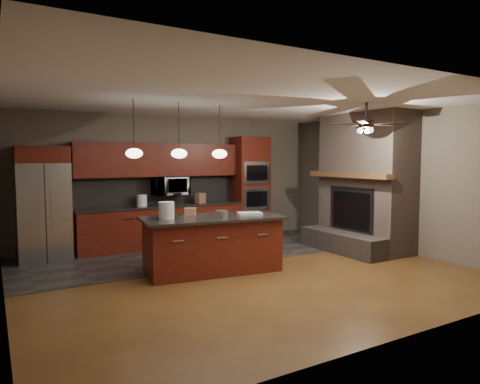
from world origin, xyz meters
TOP-DOWN VIEW (x-y plane):
  - ground at (0.00, 0.00)m, footprint 7.00×7.00m
  - ceiling at (0.00, 0.00)m, footprint 7.00×6.00m
  - back_wall at (0.00, 3.00)m, footprint 7.00×0.02m
  - right_wall at (3.50, 0.00)m, footprint 0.02×6.00m
  - left_wall at (-3.50, 0.00)m, footprint 0.02×6.00m
  - slate_tile_patch at (0.00, 1.80)m, footprint 7.00×2.40m
  - fireplace_column at (3.04, 0.40)m, footprint 1.30×2.10m
  - back_cabinetry at (-0.48, 2.74)m, footprint 3.59×0.64m
  - oven_tower at (1.70, 2.69)m, footprint 0.80×0.63m
  - microwave at (-0.27, 2.75)m, footprint 0.73×0.41m
  - refrigerator at (-2.79, 2.62)m, footprint 0.90×0.75m
  - kitchen_island at (-0.45, 0.38)m, footprint 2.42×1.33m
  - white_bucket at (-1.20, 0.53)m, footprint 0.31×0.31m
  - paint_can at (-0.42, 0.11)m, footprint 0.22×0.22m
  - paint_tray at (0.22, 0.29)m, footprint 0.47×0.39m
  - cardboard_box at (-0.68, 0.76)m, footprint 0.23×0.21m
  - counter_bucket at (-0.92, 2.70)m, footprint 0.26×0.26m
  - counter_box at (0.38, 2.65)m, footprint 0.24×0.21m
  - pendant_left at (-1.65, 0.70)m, footprint 0.26×0.26m
  - pendant_center at (-0.90, 0.70)m, footprint 0.26×0.26m
  - pendant_right at (-0.15, 0.70)m, footprint 0.26×0.26m
  - ceiling_fan at (1.80, -0.80)m, footprint 1.27×1.33m

SIDE VIEW (x-z plane):
  - ground at x=0.00m, z-range 0.00..0.00m
  - slate_tile_patch at x=0.00m, z-range 0.00..0.01m
  - kitchen_island at x=-0.45m, z-range 0.00..0.92m
  - back_cabinetry at x=-0.48m, z-range -0.21..1.99m
  - paint_tray at x=0.22m, z-range 0.92..0.96m
  - cardboard_box at x=-0.68m, z-range 0.92..1.04m
  - paint_can at x=-0.42m, z-range 0.92..1.05m
  - counter_box at x=0.38m, z-range 0.90..1.12m
  - counter_bucket at x=-0.92m, z-range 0.90..1.13m
  - refrigerator at x=-2.79m, z-range 0.00..2.10m
  - white_bucket at x=-1.20m, z-range 0.92..1.19m
  - oven_tower at x=1.70m, z-range 0.00..2.38m
  - fireplace_column at x=3.04m, z-range -0.10..2.70m
  - microwave at x=-0.27m, z-range 1.05..1.55m
  - back_wall at x=0.00m, z-range 0.00..2.80m
  - right_wall at x=3.50m, z-range 0.00..2.80m
  - left_wall at x=-3.50m, z-range 0.00..2.80m
  - pendant_left at x=-1.65m, z-range 1.51..2.42m
  - pendant_center at x=-0.90m, z-range 1.51..2.42m
  - pendant_right at x=-0.15m, z-range 1.51..2.42m
  - ceiling_fan at x=1.80m, z-range 2.25..2.66m
  - ceiling at x=0.00m, z-range 2.79..2.81m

